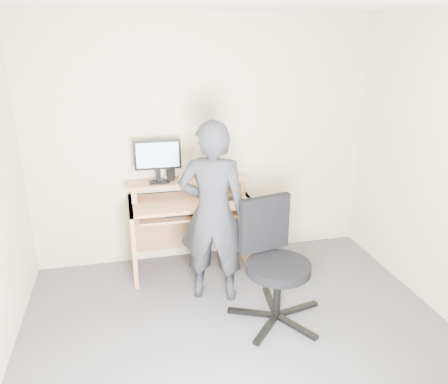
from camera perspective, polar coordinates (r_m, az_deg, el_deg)
name	(u,v)px	position (r m, az deg, el deg)	size (l,w,h in m)	color
ground	(250,358)	(3.50, 3.39, -20.81)	(3.50, 3.50, 0.00)	#515156
back_wall	(204,142)	(4.48, -2.63, 6.51)	(3.50, 0.02, 2.50)	beige
desk	(190,216)	(4.46, -4.50, -3.10)	(1.20, 0.60, 0.91)	#AF7B55
monitor	(158,157)	(4.26, -8.66, 4.49)	(0.45, 0.13, 0.43)	black
external_drive	(171,170)	(4.39, -6.97, 2.88)	(0.07, 0.13, 0.20)	black
travel_mug	(202,169)	(4.41, -2.92, 3.00)	(0.09, 0.09, 0.19)	#BCBCC1
smartphone	(206,179)	(4.39, -2.31, 1.69)	(0.07, 0.13, 0.01)	black
charger	(155,182)	(4.30, -9.05, 1.27)	(0.04, 0.04, 0.04)	black
headphones	(173,178)	(4.45, -6.68, 1.86)	(0.16, 0.16, 0.02)	silver
keyboard	(188,211)	(4.25, -4.72, -2.53)	(0.46, 0.18, 0.03)	black
mouse	(229,198)	(4.28, 0.71, -0.84)	(0.10, 0.06, 0.04)	black
office_chair	(273,258)	(3.65, 6.47, -8.51)	(0.80, 0.79, 1.01)	black
person	(213,213)	(3.79, -1.47, -2.77)	(0.60, 0.39, 1.64)	black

